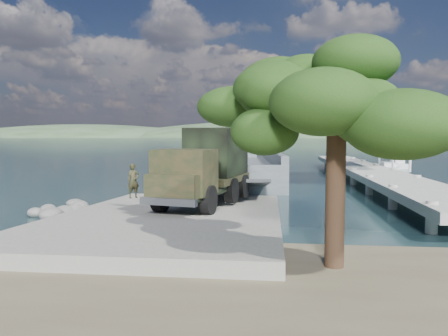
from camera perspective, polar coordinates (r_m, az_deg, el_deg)
ground at (r=22.04m, az=-6.01°, el=-6.59°), size 1400.00×1400.00×0.00m
boat_ramp at (r=21.03m, az=-6.59°, el=-6.43°), size 10.00×18.00×0.50m
shoreline_rocks at (r=24.55m, az=-20.11°, el=-5.70°), size 3.20×5.60×0.90m
distant_headlands at (r=582.92m, az=10.77°, el=3.92°), size 1000.00×240.00×48.00m
pier at (r=40.85m, az=18.09°, el=0.55°), size 6.40×44.00×6.10m
landing_craft at (r=43.63m, az=1.10°, el=-0.08°), size 10.25×32.57×9.54m
military_truck at (r=23.26m, az=-2.21°, el=0.27°), size 4.44×9.08×4.05m
soldier at (r=23.17m, az=-11.74°, el=-2.61°), size 0.78×0.76×1.80m
sailboat_near at (r=52.26m, az=20.97°, el=-0.11°), size 2.87×5.59×6.54m
sailboat_far at (r=58.86m, az=21.31°, el=0.33°), size 2.52×5.09×5.97m
overhang_tree at (r=13.08m, az=12.27°, el=8.23°), size 6.99×6.44×6.35m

